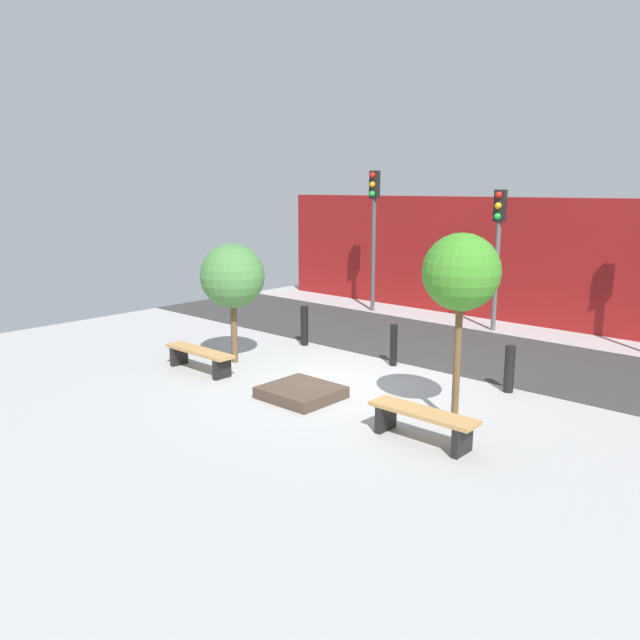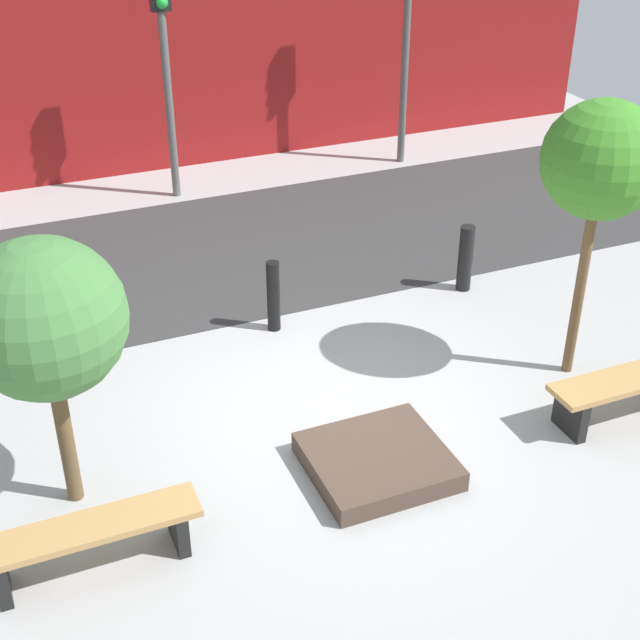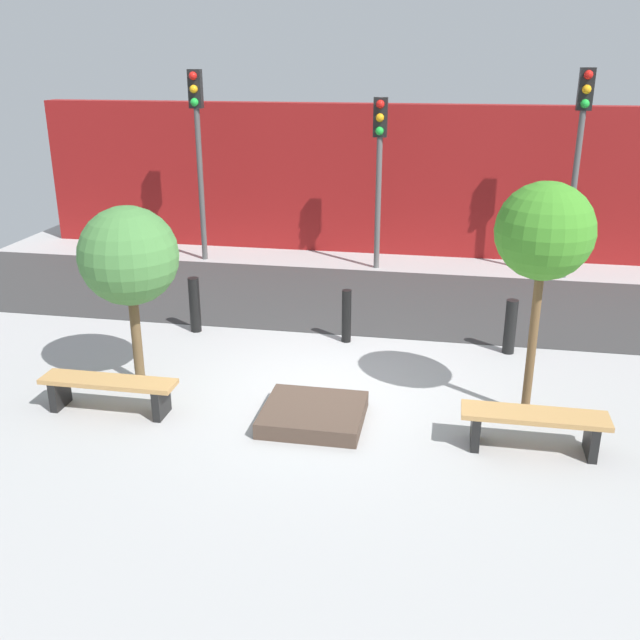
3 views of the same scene
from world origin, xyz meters
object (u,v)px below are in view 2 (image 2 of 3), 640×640
Objects in this scene: bollard_far_left at (46,339)px; bollard_center at (465,258)px; traffic_light_mid_west at (163,34)px; planter_bed at (378,461)px; tree_behind_left_bench at (44,320)px; bench_right at (627,388)px; bollard_left at (273,296)px; tree_behind_right_bench at (601,162)px; bench_left at (90,537)px.

bollard_far_left is 5.05m from bollard_center.
bollard_center is 5.43m from traffic_light_mid_west.
tree_behind_left_bench reaches higher than planter_bed.
bollard_left reaches higher than bench_right.
traffic_light_mid_west reaches higher than tree_behind_left_bench.
bollard_left is 1.01× the size of bollard_center.
tree_behind_right_bench reaches higher than planter_bed.
planter_bed is at bearing -90.00° from bollard_left.
traffic_light_mid_west reaches higher than bench_left.
tree_behind_left_bench is 6.93m from traffic_light_mid_west.
bench_right is 0.67× the size of tree_behind_left_bench.
bench_left is at bearing -90.00° from tree_behind_left_bench.
planter_bed is at bearing -15.10° from tree_behind_left_bench.
bench_right is 1.33× the size of planter_bed.
traffic_light_mid_west is (-2.62, 7.29, 2.12)m from bench_right.
bollard_left is (-2.62, 2.93, 0.10)m from bench_right.
bollard_center is (-0.09, 2.93, 0.09)m from bench_right.
bench_right is at bearing 0.01° from bench_left.
planter_bed is 0.35× the size of traffic_light_mid_west.
bench_left is 3.93m from bollard_left.
bollard_center is (2.53, 0.00, -0.00)m from bollard_left.
tree_behind_right_bench is at bearing 89.99° from bench_right.
traffic_light_mid_west is (-2.53, 4.36, 2.03)m from bollard_center.
planter_bed is 1.44× the size of bollard_left.
tree_behind_left_bench is 2.88× the size of bollard_left.
tree_behind_right_bench is at bearing -37.81° from bollard_left.
bench_left is at bearing -170.18° from tree_behind_right_bench.
bollard_center is at bearing 91.74° from bench_right.
traffic_light_mid_west is (2.62, 7.29, 2.13)m from bench_left.
bollard_left is at bearing 90.00° from planter_bed.
traffic_light_mid_west reaches higher than bench_right.
planter_bed is at bearing -132.72° from bollard_center.
tree_behind_left_bench is 3.59m from bollard_left.
tree_behind_right_bench is at bearing -21.54° from bollard_far_left.
tree_behind_right_bench is (0.00, 0.91, 2.02)m from bench_right.
tree_behind_left_bench is 5.70m from bollard_center.
bollard_center is at bearing 0.00° from bollard_left.
bollard_far_left is (0.09, 2.03, -1.35)m from tree_behind_left_bench.
traffic_light_mid_west is (0.00, 7.09, 2.35)m from planter_bed.
bench_right is 1.80× the size of bollard_far_left.
bench_right is 1.92× the size of bollard_left.
traffic_light_mid_west reaches higher than bollard_far_left.
bollard_far_left reaches higher than bench_right.
planter_bed is at bearing 4.39° from bench_left.
bench_left reaches higher than planter_bed.
bench_left is 5.23m from bench_right.
tree_behind_left_bench is at bearing -158.46° from bollard_center.
bollard_far_left is at bearing -120.10° from traffic_light_mid_west.
planter_bed is 3.74m from bollard_far_left.
bollard_far_left is at bearing 150.26° from bench_right.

